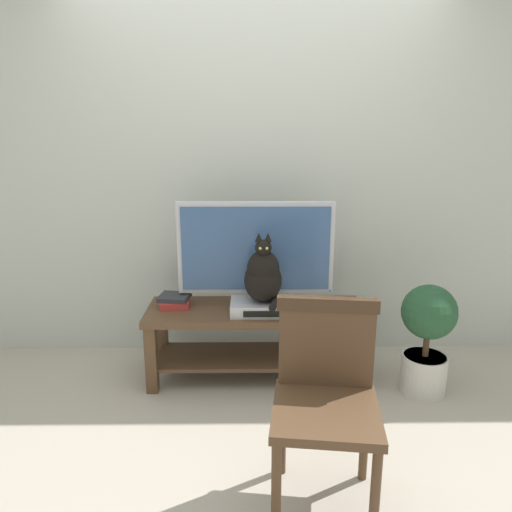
{
  "coord_description": "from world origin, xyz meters",
  "views": [
    {
      "loc": [
        -0.03,
        -2.4,
        1.59
      ],
      "look_at": [
        0.0,
        0.48,
        0.84
      ],
      "focal_mm": 34.08,
      "sensor_mm": 36.0,
      "label": 1
    }
  ],
  "objects_px": {
    "tv_stand": "(256,329)",
    "potted_plant": "(427,334)",
    "book_stack": "(175,301)",
    "media_box": "(263,306)",
    "wooden_chair": "(326,388)",
    "cat": "(263,276)",
    "tv": "(256,251)"
  },
  "relations": [
    {
      "from": "tv_stand",
      "to": "potted_plant",
      "type": "bearing_deg",
      "value": -10.89
    },
    {
      "from": "book_stack",
      "to": "potted_plant",
      "type": "xyz_separation_m",
      "value": [
        1.57,
        -0.25,
        -0.13
      ]
    },
    {
      "from": "media_box",
      "to": "wooden_chair",
      "type": "bearing_deg",
      "value": -76.3
    },
    {
      "from": "media_box",
      "to": "cat",
      "type": "xyz_separation_m",
      "value": [
        0.0,
        -0.01,
        0.2
      ]
    },
    {
      "from": "tv_stand",
      "to": "wooden_chair",
      "type": "distance_m",
      "value": 1.12
    },
    {
      "from": "tv_stand",
      "to": "tv",
      "type": "distance_m",
      "value": 0.51
    },
    {
      "from": "tv",
      "to": "potted_plant",
      "type": "relative_size",
      "value": 1.43
    },
    {
      "from": "media_box",
      "to": "potted_plant",
      "type": "bearing_deg",
      "value": -7.67
    },
    {
      "from": "book_stack",
      "to": "tv",
      "type": "bearing_deg",
      "value": 2.97
    },
    {
      "from": "wooden_chair",
      "to": "potted_plant",
      "type": "bearing_deg",
      "value": 49.02
    },
    {
      "from": "tv",
      "to": "media_box",
      "type": "height_order",
      "value": "tv"
    },
    {
      "from": "tv_stand",
      "to": "media_box",
      "type": "xyz_separation_m",
      "value": [
        0.04,
        -0.07,
        0.18
      ]
    },
    {
      "from": "tv",
      "to": "wooden_chair",
      "type": "relative_size",
      "value": 1.12
    },
    {
      "from": "cat",
      "to": "potted_plant",
      "type": "xyz_separation_m",
      "value": [
        1.0,
        -0.12,
        -0.33
      ]
    },
    {
      "from": "tv",
      "to": "book_stack",
      "type": "xyz_separation_m",
      "value": [
        -0.53,
        -0.03,
        -0.32
      ]
    },
    {
      "from": "cat",
      "to": "book_stack",
      "type": "height_order",
      "value": "cat"
    },
    {
      "from": "media_box",
      "to": "cat",
      "type": "distance_m",
      "value": 0.2
    },
    {
      "from": "wooden_chair",
      "to": "potted_plant",
      "type": "height_order",
      "value": "wooden_chair"
    },
    {
      "from": "media_box",
      "to": "tv_stand",
      "type": "bearing_deg",
      "value": 123.24
    },
    {
      "from": "tv_stand",
      "to": "wooden_chair",
      "type": "xyz_separation_m",
      "value": [
        0.29,
        -1.07,
        0.18
      ]
    },
    {
      "from": "tv_stand",
      "to": "potted_plant",
      "type": "relative_size",
      "value": 2.01
    },
    {
      "from": "tv_stand",
      "to": "wooden_chair",
      "type": "relative_size",
      "value": 1.57
    },
    {
      "from": "tv_stand",
      "to": "cat",
      "type": "relative_size",
      "value": 3.13
    },
    {
      "from": "media_box",
      "to": "cat",
      "type": "height_order",
      "value": "cat"
    },
    {
      "from": "tv",
      "to": "book_stack",
      "type": "relative_size",
      "value": 4.73
    },
    {
      "from": "tv_stand",
      "to": "potted_plant",
      "type": "xyz_separation_m",
      "value": [
        1.04,
        -0.2,
        0.05
      ]
    },
    {
      "from": "book_stack",
      "to": "potted_plant",
      "type": "height_order",
      "value": "potted_plant"
    },
    {
      "from": "wooden_chair",
      "to": "potted_plant",
      "type": "distance_m",
      "value": 1.16
    },
    {
      "from": "tv",
      "to": "cat",
      "type": "xyz_separation_m",
      "value": [
        0.04,
        -0.16,
        -0.12
      ]
    },
    {
      "from": "cat",
      "to": "wooden_chair",
      "type": "distance_m",
      "value": 1.04
    },
    {
      "from": "media_box",
      "to": "cat",
      "type": "relative_size",
      "value": 0.91
    },
    {
      "from": "cat",
      "to": "wooden_chair",
      "type": "height_order",
      "value": "cat"
    }
  ]
}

